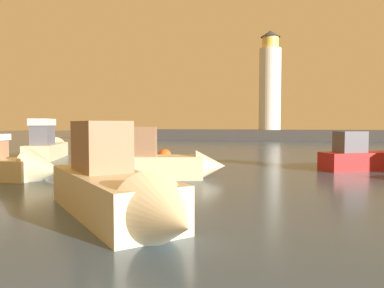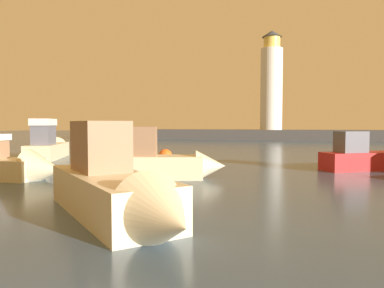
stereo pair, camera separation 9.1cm
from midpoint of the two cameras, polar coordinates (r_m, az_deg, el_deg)
name	(u,v)px [view 1 (the left image)]	position (r m, az deg, el deg)	size (l,w,h in m)	color
ground_plane	(253,154)	(34.58, 9.35, -1.61)	(220.00, 220.00, 0.00)	#384C60
breakwater	(267,135)	(67.01, 11.45, 1.40)	(74.53, 4.59, 1.80)	#423F3D
lighthouse	(270,83)	(67.35, 11.91, 9.19)	(3.81, 3.81, 17.39)	silver
motorboat_0	(370,157)	(25.34, 25.74, -1.88)	(6.34, 4.45, 2.59)	#B21E1E
motorboat_1	(119,190)	(11.04, -11.39, -6.95)	(7.12, 7.09, 3.21)	beige
motorboat_2	(6,165)	(21.13, -26.90, -2.90)	(6.84, 2.12, 2.73)	beige
motorboat_3	(161,162)	(19.15, -5.00, -2.73)	(6.79, 3.28, 2.86)	beige
motorboat_4	(49,146)	(32.95, -21.34, -0.28)	(4.67, 8.05, 3.56)	beige
mooring_buoy	(165,156)	(26.95, -4.34, -1.84)	(1.00, 1.00, 1.00)	#EA5919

